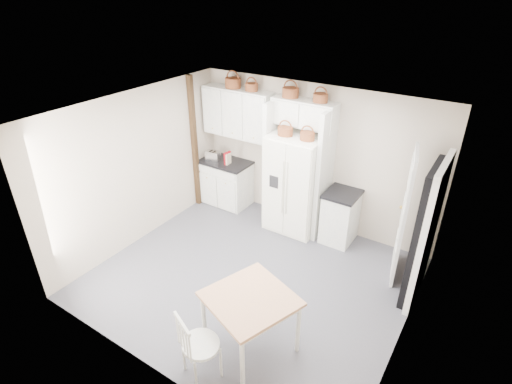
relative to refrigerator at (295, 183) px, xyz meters
The scene contains 28 objects.
floor 1.88m from the refrigerator, 84.78° to the right, with size 4.50×4.50×0.00m, color #48484E.
ceiling 2.37m from the refrigerator, 84.78° to the right, with size 4.50×4.50×0.00m, color white.
wall_back 0.56m from the refrigerator, 67.28° to the left, with size 4.50×4.50×0.00m, color #B7A998.
wall_left 2.70m from the refrigerator, 141.98° to the right, with size 4.00×4.00×0.00m, color #B7A998.
wall_right 2.94m from the refrigerator, 34.37° to the right, with size 4.00×4.00×0.00m, color #B7A998.
refrigerator is the anchor object (origin of this frame).
base_cab_left 1.65m from the refrigerator, behind, with size 0.95×0.60×0.88m, color silver.
base_cab_right 0.98m from the refrigerator, ahead, with size 0.51×0.61×0.90m, color silver.
dining_table 2.89m from the refrigerator, 72.64° to the right, with size 0.95×0.95×0.79m, color #A47044.
windsor_chair 3.44m from the refrigerator, 79.78° to the right, with size 0.46×0.42×0.94m, color silver.
counter_left 1.59m from the refrigerator, behind, with size 0.99×0.64×0.04m, color black.
counter_right 0.87m from the refrigerator, ahead, with size 0.55×0.65×0.04m, color black.
toaster 1.82m from the refrigerator, behind, with size 0.28×0.16×0.19m, color silver.
cookbook_red 1.48m from the refrigerator, behind, with size 0.04×0.16×0.25m, color maroon.
cookbook_cream 1.46m from the refrigerator, behind, with size 0.03×0.14×0.22m, color beige.
basket_upper_b 2.13m from the refrigerator, behind, with size 0.30×0.30×0.18m, color brown.
basket_upper_c 1.86m from the refrigerator, 169.82° to the left, with size 0.23×0.23×0.13m, color brown.
basket_bridge_a 1.57m from the refrigerator, 145.60° to the left, with size 0.28×0.28×0.16m, color brown.
basket_bridge_b 1.56m from the refrigerator, 35.08° to the left, with size 0.24×0.24×0.14m, color brown.
basket_fridge_a 0.99m from the refrigerator, 152.09° to the right, with size 0.26×0.26×0.14m, color brown.
basket_fridge_b 0.99m from the refrigerator, 24.57° to the right, with size 0.25×0.25×0.13m, color brown.
upper_cabinet 1.69m from the refrigerator, behind, with size 1.40×0.34×0.90m, color silver.
bridge_cabinet 1.24m from the refrigerator, 90.00° to the left, with size 1.12×0.34×0.45m, color silver.
fridge_panel_left 0.57m from the refrigerator, behind, with size 0.08×0.60×2.30m, color silver.
fridge_panel_right 0.57m from the refrigerator, ahead, with size 0.08×0.60×2.30m, color silver.
trim_post 2.11m from the refrigerator, behind, with size 0.09×0.09×2.60m, color #36230F.
doorway_void 2.40m from the refrigerator, 15.53° to the right, with size 0.18×0.85×2.05m, color black.
door_slab 1.98m from the refrigerator, ahead, with size 0.80×0.04×2.05m, color white.
Camera 1 is at (2.68, -4.01, 4.12)m, focal length 28.00 mm.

